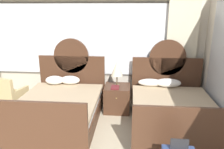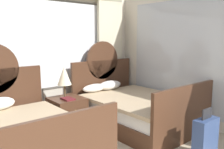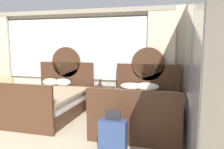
% 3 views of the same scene
% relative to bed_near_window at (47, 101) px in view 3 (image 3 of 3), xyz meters
% --- Properties ---
extents(wall_back_window, '(6.13, 0.22, 2.70)m').
position_rel_bed_near_window_xyz_m(wall_back_window, '(0.14, 1.25, 1.09)').
color(wall_back_window, beige).
rests_on(wall_back_window, ground_plane).
extents(wall_right_mirror, '(0.08, 4.88, 2.70)m').
position_rel_bed_near_window_xyz_m(wall_right_mirror, '(3.24, -1.16, 1.01)').
color(wall_right_mirror, beige).
rests_on(wall_right_mirror, ground_plane).
extents(bed_near_window, '(1.64, 2.23, 1.65)m').
position_rel_bed_near_window_xyz_m(bed_near_window, '(0.00, 0.00, 0.00)').
color(bed_near_window, '#472B1C').
rests_on(bed_near_window, ground_plane).
extents(bed_near_mirror, '(1.64, 2.23, 1.65)m').
position_rel_bed_near_window_xyz_m(bed_near_mirror, '(2.31, 0.00, 0.00)').
color(bed_near_mirror, '#472B1C').
rests_on(bed_near_mirror, ground_plane).
extents(nightstand_between_beds, '(0.59, 0.62, 0.61)m').
position_rel_bed_near_window_xyz_m(nightstand_between_beds, '(1.16, 0.66, -0.04)').
color(nightstand_between_beds, '#472B1C').
rests_on(nightstand_between_beds, ground_plane).
extents(table_lamp_on_nightstand, '(0.27, 0.27, 0.60)m').
position_rel_bed_near_window_xyz_m(table_lamp_on_nightstand, '(1.15, 0.70, 0.68)').
color(table_lamp_on_nightstand, brown).
rests_on(table_lamp_on_nightstand, nightstand_between_beds).
extents(book_on_nightstand, '(0.18, 0.26, 0.03)m').
position_rel_bed_near_window_xyz_m(book_on_nightstand, '(1.12, 0.54, 0.28)').
color(book_on_nightstand, maroon).
rests_on(book_on_nightstand, nightstand_between_beds).
extents(armchair_by_window_left, '(0.71, 0.71, 0.87)m').
position_rel_bed_near_window_xyz_m(armchair_by_window_left, '(-1.33, 0.38, 0.12)').
color(armchair_by_window_left, tan).
rests_on(armchair_by_window_left, ground_plane).
extents(suitcase_on_floor, '(0.42, 0.19, 0.75)m').
position_rel_bed_near_window_xyz_m(suitcase_on_floor, '(2.11, -1.62, -0.04)').
color(suitcase_on_floor, navy).
rests_on(suitcase_on_floor, ground_plane).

